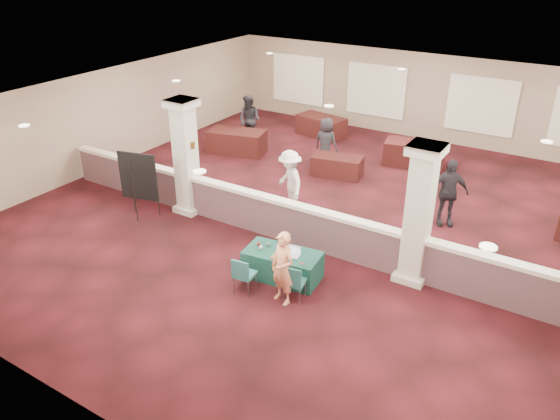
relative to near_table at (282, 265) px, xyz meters
The scene contains 31 objects.
ground 3.06m from the near_table, 99.60° to the left, with size 16.00×16.00×0.00m, color #411016.
wall_back 11.09m from the near_table, 92.64° to the left, with size 16.00×0.04×3.20m, color gray.
wall_front 5.18m from the near_table, 95.80° to the right, with size 16.00×0.04×3.20m, color gray.
wall_left 9.11m from the near_table, 160.58° to the left, with size 0.04×16.00×3.20m, color gray.
ceiling 4.19m from the near_table, 99.60° to the left, with size 16.00×16.00×0.02m, color silver.
partition_wall 1.60m from the near_table, 108.69° to the left, with size 15.60×0.28×1.10m.
column_left 4.48m from the near_table, 159.48° to the left, with size 0.72×0.72×3.20m.
column_right 3.19m from the near_table, 31.04° to the left, with size 0.72×0.72×3.20m.
sconce_left 4.84m from the near_table, 160.72° to the left, with size 0.12×0.12×0.18m.
sconce_right 4.35m from the near_table, 158.08° to the left, with size 0.12×0.12×0.18m.
near_table is the anchor object (origin of this frame).
conf_chair_main 0.94m from the near_table, 43.86° to the right, with size 0.50×0.50×0.86m.
conf_chair_side 1.06m from the near_table, 112.73° to the right, with size 0.47×0.48×0.85m.
easel_board 4.95m from the near_table, behind, with size 1.08×0.64×1.87m.
woman 1.04m from the near_table, 57.80° to the right, with size 0.59×0.39×1.63m, color #F99D6C.
far_table_front_left 8.23m from the near_table, 133.18° to the left, with size 1.98×0.99×0.80m, color black.
far_table_front_center 6.22m from the near_table, 105.27° to the left, with size 1.59×0.79×0.64m, color black.
far_table_back_left 10.05m from the near_table, 113.22° to the left, with size 1.88×0.94×0.76m, color black.
far_table_back_center 8.19m from the near_table, 88.90° to the left, with size 1.96×0.98×0.80m, color black.
attendee_a 9.08m from the near_table, 129.45° to the left, with size 0.87×0.49×1.82m, color black.
attendee_b 3.46m from the near_table, 118.40° to the left, with size 1.14×0.52×1.78m, color beige.
attendee_c 5.10m from the near_table, 62.77° to the left, with size 1.08×0.52×1.85m, color black.
attendee_d 6.92m from the near_table, 109.72° to the left, with size 0.82×0.45×1.67m, color black.
laptop_base 0.43m from the near_table, ahead, with size 0.29×0.21×0.02m, color silver.
laptop_screen 0.52m from the near_table, 19.17° to the left, with size 0.29×0.01×0.20m, color silver.
screen_glow 0.51m from the near_table, 17.89° to the left, with size 0.27×0.00×0.17m, color #D0DFFA.
knitting 0.41m from the near_table, 71.75° to the right, with size 0.36×0.27×0.03m, color #AC651B.
yarn_cream 0.62m from the near_table, 162.75° to the right, with size 0.10×0.10×0.10m, color beige.
yarn_red 0.73m from the near_table, behind, with size 0.09×0.09×0.09m, color maroon.
yarn_grey 0.56m from the near_table, behind, with size 0.09×0.09×0.09m, color #444449.
scissors 0.71m from the near_table, 16.36° to the right, with size 0.11×0.03×0.01m, color red.
Camera 1 is at (5.98, -11.86, 6.91)m, focal length 35.00 mm.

